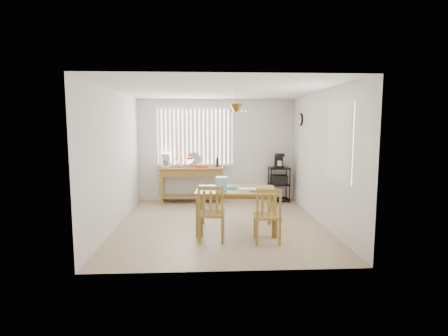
{
  "coord_description": "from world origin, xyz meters",
  "views": [
    {
      "loc": [
        -0.27,
        -6.71,
        1.95
      ],
      "look_at": [
        0.1,
        0.55,
        1.05
      ],
      "focal_mm": 28.0,
      "sensor_mm": 36.0,
      "label": 1
    }
  ],
  "objects": [
    {
      "name": "wire_cart",
      "position": [
        1.58,
        1.99,
        0.53
      ],
      "size": [
        0.52,
        0.41,
        0.88
      ],
      "color": "black",
      "rests_on": "ground"
    },
    {
      "name": "chair_right",
      "position": [
        0.73,
        -1.14,
        0.46
      ],
      "size": [
        0.45,
        0.45,
        0.93
      ],
      "color": "olive",
      "rests_on": "ground"
    },
    {
      "name": "dining_table",
      "position": [
        0.27,
        -0.41,
        0.69
      ],
      "size": [
        1.52,
        1.05,
        0.78
      ],
      "color": "olive",
      "rests_on": "ground"
    },
    {
      "name": "room_shell",
      "position": [
        0.0,
        0.02,
        1.69
      ],
      "size": [
        4.2,
        4.7,
        2.7
      ],
      "color": "silver",
      "rests_on": "ground"
    },
    {
      "name": "table_items",
      "position": [
        0.12,
        -0.52,
        0.87
      ],
      "size": [
        1.11,
        0.61,
        0.25
      ],
      "color": "#126667",
      "rests_on": "dining_table"
    },
    {
      "name": "sideboard",
      "position": [
        -0.63,
        2.01,
        0.67
      ],
      "size": [
        1.59,
        0.45,
        0.9
      ],
      "color": "olive",
      "rests_on": "ground"
    },
    {
      "name": "sideboard_items",
      "position": [
        -0.89,
        2.02,
        1.03
      ],
      "size": [
        1.51,
        0.38,
        0.69
      ],
      "color": "maroon",
      "rests_on": "sideboard"
    },
    {
      "name": "ground",
      "position": [
        0.0,
        0.0,
        -0.01
      ],
      "size": [
        4.0,
        4.5,
        0.01
      ],
      "primitive_type": "cube",
      "color": "tan"
    },
    {
      "name": "chair_left",
      "position": [
        -0.19,
        -0.99,
        0.47
      ],
      "size": [
        0.48,
        0.48,
        0.96
      ],
      "color": "olive",
      "rests_on": "ground"
    },
    {
      "name": "cart_items",
      "position": [
        1.58,
        2.0,
        1.04
      ],
      "size": [
        0.21,
        0.25,
        0.36
      ],
      "color": "black",
      "rests_on": "wire_cart"
    }
  ]
}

